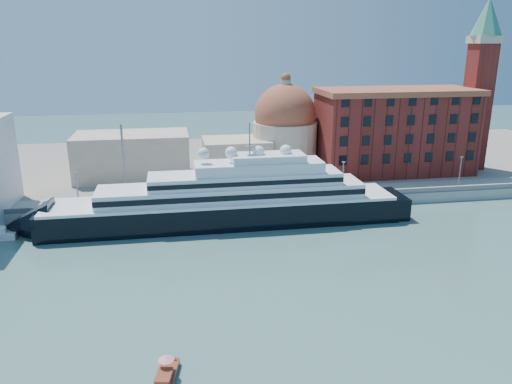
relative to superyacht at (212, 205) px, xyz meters
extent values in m
plane|color=#365E5D|center=(1.54, -23.00, -4.36)|extent=(400.00, 400.00, 0.00)
cube|color=gray|center=(1.54, 11.00, -3.11)|extent=(180.00, 10.00, 2.50)
cube|color=slate|center=(1.54, 52.00, -3.36)|extent=(260.00, 72.00, 2.00)
cube|color=slate|center=(1.54, 6.50, -1.26)|extent=(180.00, 0.10, 1.20)
cube|color=black|center=(2.30, 0.00, -2.25)|extent=(74.91, 11.52, 6.24)
cone|color=black|center=(-37.08, 0.00, -2.25)|extent=(9.60, 11.52, 11.52)
cube|color=black|center=(39.76, 0.00, -2.44)|extent=(5.76, 10.56, 5.76)
cube|color=white|center=(2.30, 0.00, 1.12)|extent=(72.99, 11.72, 0.58)
cube|color=white|center=(4.22, 0.00, 2.84)|extent=(55.70, 9.60, 2.88)
cube|color=black|center=(4.22, -4.80, 2.84)|extent=(55.70, 0.15, 1.15)
cube|color=white|center=(7.10, 0.00, 5.53)|extent=(40.34, 8.64, 2.50)
cube|color=white|center=(9.98, 0.00, 7.93)|extent=(26.89, 7.68, 2.30)
cube|color=white|center=(11.90, 0.00, 9.85)|extent=(15.37, 6.72, 1.54)
cylinder|color=slate|center=(8.06, 0.00, 13.89)|extent=(0.29, 0.29, 6.72)
sphere|color=white|center=(-1.54, 0.00, 11.20)|extent=(2.50, 2.50, 2.50)
sphere|color=white|center=(4.22, 0.00, 11.20)|extent=(2.50, 2.50, 2.50)
sphere|color=white|center=(9.98, 0.00, 11.20)|extent=(2.50, 2.50, 2.50)
sphere|color=white|center=(15.75, 0.00, 11.20)|extent=(2.50, 2.50, 2.50)
cube|color=maroon|center=(-9.69, -50.42, -3.99)|extent=(3.30, 6.65, 1.06)
cube|color=maroon|center=(-9.89, -51.46, -3.09)|extent=(2.17, 2.93, 0.85)
cylinder|color=slate|center=(-9.59, -49.90, -2.66)|extent=(0.06, 0.06, 1.70)
cone|color=red|center=(-9.59, -49.90, -1.71)|extent=(1.91, 1.91, 0.42)
cube|color=maroon|center=(53.54, 29.00, 8.64)|extent=(42.00, 18.00, 22.00)
cube|color=brown|center=(53.54, 29.00, 20.14)|extent=(43.00, 19.00, 1.50)
cube|color=maroon|center=(77.54, 29.00, 15.14)|extent=(6.00, 6.00, 35.00)
cube|color=beige|center=(77.54, 29.00, 33.64)|extent=(7.00, 7.00, 2.00)
cone|color=#3D886D|center=(77.54, 29.00, 39.64)|extent=(8.40, 8.40, 10.00)
cylinder|color=beige|center=(23.54, 35.00, 4.64)|extent=(18.00, 18.00, 14.00)
sphere|color=brown|center=(23.54, 35.00, 13.64)|extent=(17.00, 17.00, 17.00)
cylinder|color=beige|center=(23.54, 35.00, 21.64)|extent=(3.00, 3.00, 3.00)
cube|color=beige|center=(9.54, 33.00, 2.64)|extent=(18.00, 14.00, 10.00)
cube|color=beige|center=(-18.46, 35.00, 3.64)|extent=(30.00, 16.00, 12.00)
cylinder|color=slate|center=(-28.46, 8.00, 2.14)|extent=(0.24, 0.24, 8.00)
cube|color=slate|center=(-28.46, 8.00, 6.24)|extent=(0.80, 0.30, 0.25)
cylinder|color=slate|center=(1.54, 8.00, 2.14)|extent=(0.24, 0.24, 8.00)
cube|color=slate|center=(1.54, 8.00, 6.24)|extent=(0.80, 0.30, 0.25)
cylinder|color=slate|center=(31.54, 8.00, 2.14)|extent=(0.24, 0.24, 8.00)
cube|color=slate|center=(31.54, 8.00, 6.24)|extent=(0.80, 0.30, 0.25)
cylinder|color=slate|center=(61.54, 8.00, 2.14)|extent=(0.24, 0.24, 8.00)
cube|color=slate|center=(61.54, 8.00, 6.24)|extent=(0.80, 0.30, 0.25)
cylinder|color=slate|center=(-18.46, 10.00, 7.14)|extent=(0.50, 0.50, 18.00)
camera|label=1|loc=(-7.64, -100.30, 33.31)|focal=35.00mm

